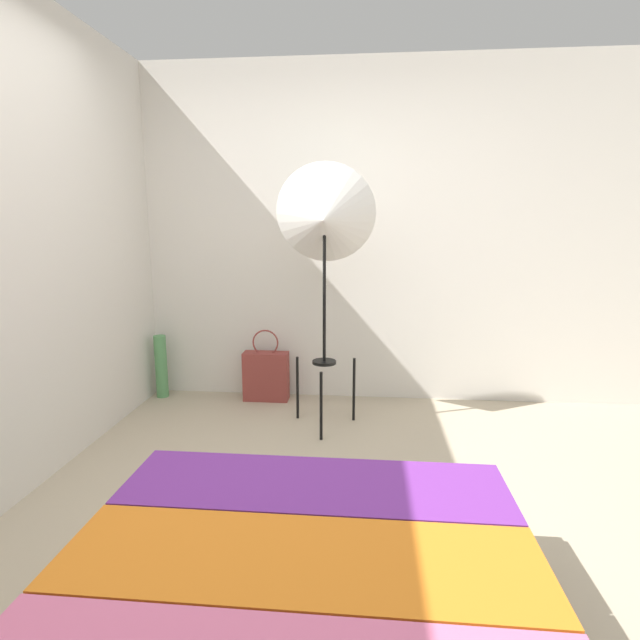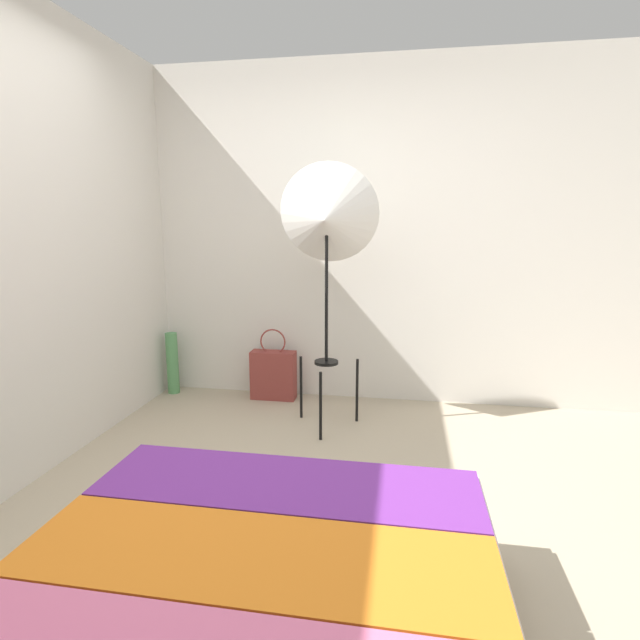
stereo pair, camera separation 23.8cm
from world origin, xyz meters
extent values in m
plane|color=tan|center=(0.00, 0.00, 0.00)|extent=(14.00, 14.00, 0.00)
cube|color=silver|center=(0.00, 2.07, 1.30)|extent=(8.00, 0.05, 2.60)
cube|color=silver|center=(-1.43, 1.00, 1.30)|extent=(0.05, 8.00, 2.60)
cube|color=orange|center=(0.16, -0.57, 0.41)|extent=(1.44, 0.42, 0.04)
cube|color=#702D8E|center=(0.16, -0.14, 0.41)|extent=(1.44, 0.42, 0.04)
cylinder|color=black|center=(0.06, 1.18, 0.23)|extent=(0.02, 0.02, 0.46)
cylinder|color=black|center=(-0.14, 1.53, 0.23)|extent=(0.02, 0.02, 0.46)
cylinder|color=black|center=(0.27, 1.53, 0.23)|extent=(0.02, 0.02, 0.46)
cylinder|color=black|center=(0.06, 1.42, 0.46)|extent=(0.16, 0.16, 0.02)
cylinder|color=black|center=(0.06, 1.42, 0.95)|extent=(0.02, 0.02, 0.98)
cone|color=white|center=(0.06, 1.42, 1.44)|extent=(0.67, 0.37, 0.70)
cube|color=brown|center=(-0.44, 1.90, 0.20)|extent=(0.36, 0.14, 0.39)
torus|color=brown|center=(-0.44, 1.90, 0.47)|extent=(0.21, 0.01, 0.21)
cylinder|color=#56995B|center=(-1.30, 1.89, 0.26)|extent=(0.10, 0.10, 0.51)
camera|label=1|loc=(0.34, -1.87, 1.39)|focal=28.00mm
camera|label=2|loc=(0.58, -1.84, 1.39)|focal=28.00mm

